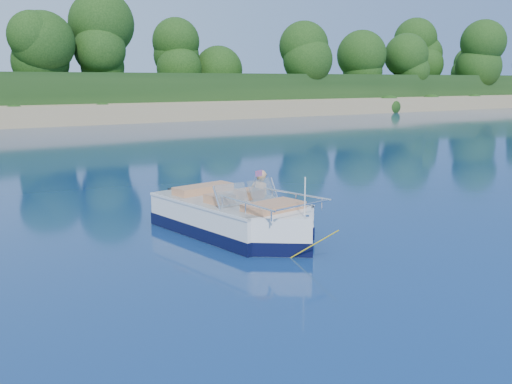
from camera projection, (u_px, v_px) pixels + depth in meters
ground at (268, 250)px, 11.50m from camera, size 160.00×160.00×0.00m
motorboat at (238, 220)px, 12.52m from camera, size 2.42×5.25×1.76m
tow_tube at (262, 210)px, 14.64m from camera, size 1.42×1.42×0.36m
boy at (258, 213)px, 14.71m from camera, size 0.66×0.87×1.57m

